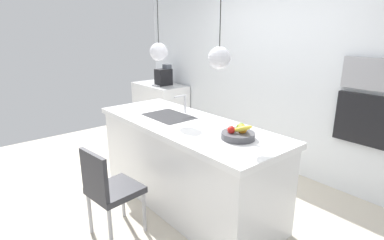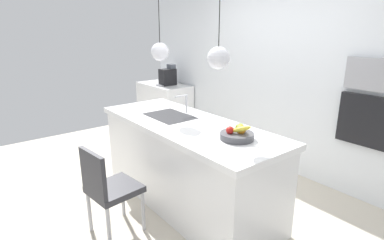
{
  "view_description": "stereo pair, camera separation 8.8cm",
  "coord_description": "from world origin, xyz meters",
  "px_view_note": "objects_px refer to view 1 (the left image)",
  "views": [
    {
      "loc": [
        2.42,
        -1.94,
        1.9
      ],
      "look_at": [
        0.1,
        0.0,
        1.0
      ],
      "focal_mm": 28.71,
      "sensor_mm": 36.0,
      "label": 1
    },
    {
      "loc": [
        2.48,
        -1.87,
        1.9
      ],
      "look_at": [
        0.1,
        0.0,
        1.0
      ],
      "focal_mm": 28.71,
      "sensor_mm": 36.0,
      "label": 2
    }
  ],
  "objects_px": {
    "fruit_bowl": "(238,134)",
    "chair_near": "(109,188)",
    "microwave": "(369,74)",
    "oven": "(362,119)",
    "coffee_machine": "(164,77)"
  },
  "relations": [
    {
      "from": "fruit_bowl",
      "to": "chair_near",
      "type": "bearing_deg",
      "value": -125.57
    },
    {
      "from": "fruit_bowl",
      "to": "oven",
      "type": "relative_size",
      "value": 0.54
    },
    {
      "from": "microwave",
      "to": "chair_near",
      "type": "relative_size",
      "value": 0.61
    },
    {
      "from": "coffee_machine",
      "to": "microwave",
      "type": "distance_m",
      "value": 3.43
    },
    {
      "from": "coffee_machine",
      "to": "microwave",
      "type": "xyz_separation_m",
      "value": [
        3.39,
        0.3,
        0.4
      ]
    },
    {
      "from": "coffee_machine",
      "to": "oven",
      "type": "distance_m",
      "value": 3.41
    },
    {
      "from": "microwave",
      "to": "oven",
      "type": "distance_m",
      "value": 0.5
    },
    {
      "from": "fruit_bowl",
      "to": "microwave",
      "type": "distance_m",
      "value": 1.66
    },
    {
      "from": "fruit_bowl",
      "to": "coffee_machine",
      "type": "xyz_separation_m",
      "value": [
        -2.95,
        1.23,
        0.05
      ]
    },
    {
      "from": "fruit_bowl",
      "to": "chair_near",
      "type": "xyz_separation_m",
      "value": [
        -0.69,
        -0.96,
        -0.5
      ]
    },
    {
      "from": "oven",
      "to": "coffee_machine",
      "type": "bearing_deg",
      "value": -175.0
    },
    {
      "from": "oven",
      "to": "chair_near",
      "type": "height_order",
      "value": "oven"
    },
    {
      "from": "coffee_machine",
      "to": "oven",
      "type": "bearing_deg",
      "value": 5.0
    },
    {
      "from": "fruit_bowl",
      "to": "oven",
      "type": "distance_m",
      "value": 1.59
    },
    {
      "from": "coffee_machine",
      "to": "chair_near",
      "type": "relative_size",
      "value": 0.43
    }
  ]
}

